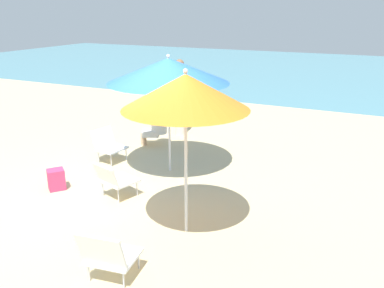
% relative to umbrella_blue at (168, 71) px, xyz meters
% --- Properties ---
extents(ground_plane, '(40.00, 40.00, 0.00)m').
position_rel_umbrella_blue_xyz_m(ground_plane, '(-0.12, -1.05, -1.82)').
color(ground_plane, '#D3BC8C').
extents(sea_water, '(40.00, 16.00, 0.01)m').
position_rel_umbrella_blue_xyz_m(sea_water, '(-0.12, 13.94, -1.82)').
color(sea_water, '#5693A3').
rests_on(sea_water, ground_plane).
extents(umbrella_blue, '(2.10, 2.10, 2.10)m').
position_rel_umbrella_blue_xyz_m(umbrella_blue, '(0.00, 0.00, 0.00)').
color(umbrella_blue, silver).
rests_on(umbrella_blue, ground_plane).
extents(umbrella_orange, '(1.57, 1.57, 2.16)m').
position_rel_umbrella_blue_xyz_m(umbrella_orange, '(1.22, -1.79, 0.06)').
color(umbrella_orange, silver).
rests_on(umbrella_orange, ground_plane).
extents(beach_chair_a, '(0.59, 0.64, 0.67)m').
position_rel_umbrella_blue_xyz_m(beach_chair_a, '(0.93, -3.10, -1.49)').
color(beach_chair_a, white).
rests_on(beach_chair_a, ground_plane).
extents(beach_chair_b, '(0.63, 0.66, 0.59)m').
position_rel_umbrella_blue_xyz_m(beach_chair_b, '(-0.24, -1.37, -1.50)').
color(beach_chair_b, white).
rests_on(beach_chair_b, ground_plane).
extents(beach_chair_c, '(0.58, 0.58, 0.63)m').
position_rel_umbrella_blue_xyz_m(beach_chair_c, '(-1.33, -0.06, -1.48)').
color(beach_chair_c, white).
rests_on(beach_chair_c, ground_plane).
extents(person_a, '(0.56, 0.47, 0.92)m').
position_rel_umbrella_blue_xyz_m(person_a, '(-0.95, 1.16, -1.35)').
color(person_a, silver).
rests_on(person_a, ground_plane).
extents(person_b, '(0.29, 0.29, 1.75)m').
position_rel_umbrella_blue_xyz_m(person_b, '(-0.86, 2.09, -0.93)').
color(person_b, silver).
rests_on(person_b, ground_plane).
extents(beach_bag, '(0.34, 0.35, 0.34)m').
position_rel_umbrella_blue_xyz_m(beach_bag, '(-1.29, -1.51, -1.65)').
color(beach_bag, '#DB3866').
rests_on(beach_bag, ground_plane).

